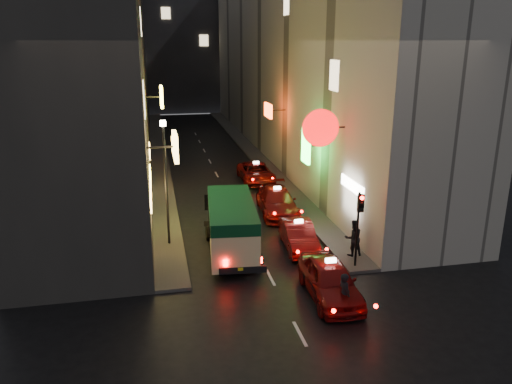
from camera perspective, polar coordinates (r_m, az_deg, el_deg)
building_left at (r=44.96m, az=-16.63°, el=14.99°), size 7.41×52.00×18.00m
building_right at (r=46.61m, az=4.12°, el=15.67°), size 8.26×52.00×18.00m
building_far at (r=76.99m, az=-8.75°, el=17.50°), size 30.00×10.00×22.00m
sidewalk_left at (r=45.92m, az=-11.03°, el=4.15°), size 1.50×52.00×0.15m
sidewalk_right at (r=46.79m, az=-0.54°, el=4.69°), size 1.50×52.00×0.15m
minibus at (r=24.02m, az=-2.82°, el=-3.40°), size 2.70×6.27×2.62m
taxi_near at (r=20.51m, az=8.46°, el=-9.59°), size 2.49×5.70×1.96m
taxi_second at (r=25.02m, az=4.88°, el=-4.74°), size 2.35×5.02×1.73m
taxi_third at (r=29.89m, az=2.42°, el=-0.84°), size 2.65×5.65×1.92m
taxi_far at (r=36.65m, az=0.01°, el=2.39°), size 2.07×4.99×1.75m
pedestrian_crossing at (r=19.34m, az=10.08°, el=-11.15°), size 0.53×0.71×1.95m
pedestrian_sidewalk at (r=24.11m, az=11.08°, el=-4.89°), size 0.76×0.48×2.02m
traffic_light at (r=22.41m, az=11.74°, el=-2.47°), size 0.26×0.43×3.50m
lamp_post at (r=24.65m, az=-10.29°, el=1.92°), size 0.28×0.28×6.22m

